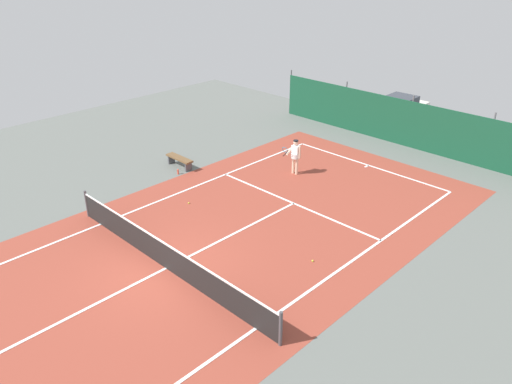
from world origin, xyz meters
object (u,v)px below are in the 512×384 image
parked_car (398,111)px  courtside_bench (179,160)px  tennis_ball_midcourt (313,261)px  tennis_net (165,255)px  tennis_player (295,154)px  water_bottle (178,172)px  tennis_ball_near_player (189,203)px

parked_car → courtside_bench: parked_car is taller
parked_car → tennis_ball_midcourt: bearing=-71.3°
tennis_net → tennis_player: (-1.91, 8.68, 0.45)m
tennis_ball_midcourt → courtside_bench: courtside_bench is taller
tennis_net → water_bottle: size_ratio=42.17×
courtside_bench → water_bottle: size_ratio=6.67×
courtside_bench → water_bottle: courtside_bench is taller
tennis_net → parked_car: parked_car is taller
tennis_net → water_bottle: 7.53m
tennis_ball_near_player → parked_car: size_ratio=0.02×
tennis_net → water_bottle: tennis_net is taller
courtside_bench → water_bottle: 0.87m
parked_car → water_bottle: bearing=-106.5°
tennis_ball_midcourt → courtside_bench: bearing=169.1°
tennis_player → tennis_ball_near_player: tennis_player is taller
tennis_player → parked_car: 9.47m
tennis_player → tennis_ball_midcourt: tennis_player is taller
water_bottle → tennis_ball_midcourt: bearing=-8.0°
courtside_bench → tennis_player: bearing=36.1°
tennis_player → courtside_bench: (-4.40, -3.21, -0.59)m
tennis_ball_near_player → parked_car: parked_car is taller
tennis_ball_near_player → courtside_bench: 3.89m
tennis_net → tennis_ball_near_player: size_ratio=153.33×
tennis_ball_near_player → water_bottle: water_bottle is taller
tennis_player → water_bottle: 5.43m
tennis_player → tennis_ball_near_player: 5.50m
tennis_net → tennis_ball_midcourt: size_ratio=153.33×
tennis_player → water_bottle: bearing=41.3°
courtside_bench → water_bottle: bearing=-43.7°
tennis_net → courtside_bench: tennis_net is taller
tennis_player → tennis_ball_near_player: bearing=74.3°
courtside_bench → parked_car: bearing=71.8°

